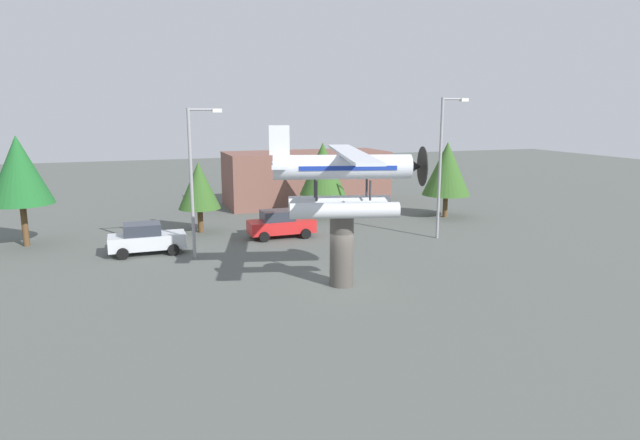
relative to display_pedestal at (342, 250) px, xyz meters
name	(u,v)px	position (x,y,z in m)	size (l,w,h in m)	color
ground_plane	(341,285)	(0.00, 0.00, -1.69)	(140.00, 140.00, 0.00)	#515651
display_pedestal	(342,250)	(0.00, 0.00, 0.00)	(1.10, 1.10, 3.38)	#4C4742
floatplane_monument	(345,178)	(0.13, -0.03, 3.36)	(7.18, 10.33, 4.00)	silver
car_near_silver	(146,238)	(-8.33, 9.01, -0.81)	(4.20, 2.02, 1.76)	silver
car_mid_red	(280,224)	(-0.07, 10.39, -0.81)	(4.20, 2.02, 1.76)	red
streetlight_primary	(195,173)	(-5.69, 7.06, 3.02)	(1.84, 0.28, 8.14)	gray
streetlight_secondary	(443,159)	(9.47, 6.89, 3.34)	(1.84, 0.28, 8.77)	gray
storefront_building	(306,178)	(5.44, 22.00, 0.56)	(13.63, 5.53, 4.50)	brown
tree_west	(19,170)	(-15.05, 13.27, 2.87)	(3.64, 3.64, 6.60)	brown
tree_east	(199,186)	(-4.69, 13.61, 1.44)	(2.76, 2.76, 4.68)	brown
tree_center_back	(323,169)	(4.66, 15.57, 2.02)	(3.46, 3.46, 5.65)	brown
tree_far_east	(447,169)	(13.56, 12.82, 1.99)	(3.58, 3.58, 5.68)	brown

